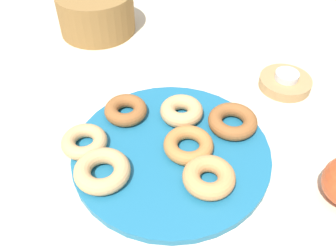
% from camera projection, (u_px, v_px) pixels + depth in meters
% --- Properties ---
extents(ground_plane, '(2.40, 2.40, 0.00)m').
position_uv_depth(ground_plane, '(171.00, 155.00, 0.67)').
color(ground_plane, beige).
extents(donut_plate, '(0.35, 0.35, 0.01)m').
position_uv_depth(donut_plate, '(171.00, 152.00, 0.67)').
color(donut_plate, '#1E6B93').
rests_on(donut_plate, ground_plane).
extents(donut_0, '(0.12, 0.12, 0.03)m').
position_uv_depth(donut_0, '(188.00, 145.00, 0.65)').
color(donut_0, '#BC7A3D').
rests_on(donut_0, donut_plate).
extents(donut_1, '(0.10, 0.10, 0.03)m').
position_uv_depth(donut_1, '(209.00, 177.00, 0.60)').
color(donut_1, tan).
rests_on(donut_1, donut_plate).
extents(donut_2, '(0.12, 0.12, 0.03)m').
position_uv_depth(donut_2, '(182.00, 111.00, 0.71)').
color(donut_2, tan).
rests_on(donut_2, donut_plate).
extents(donut_3, '(0.12, 0.12, 0.03)m').
position_uv_depth(donut_3, '(233.00, 121.00, 0.69)').
color(donut_3, '#995B2D').
rests_on(donut_3, donut_plate).
extents(donut_4, '(0.10, 0.10, 0.03)m').
position_uv_depth(donut_4, '(126.00, 110.00, 0.72)').
color(donut_4, '#995B2D').
rests_on(donut_4, donut_plate).
extents(donut_5, '(0.13, 0.13, 0.03)m').
position_uv_depth(donut_5, '(102.00, 171.00, 0.61)').
color(donut_5, tan).
rests_on(donut_5, donut_plate).
extents(donut_6, '(0.09, 0.09, 0.03)m').
position_uv_depth(donut_6, '(84.00, 142.00, 0.66)').
color(donut_6, tan).
rests_on(donut_6, donut_plate).
extents(candle_holder, '(0.11, 0.11, 0.02)m').
position_uv_depth(candle_holder, '(285.00, 83.00, 0.80)').
color(candle_holder, tan).
rests_on(candle_holder, ground_plane).
extents(tealight, '(0.05, 0.05, 0.01)m').
position_uv_depth(tealight, '(287.00, 76.00, 0.79)').
color(tealight, silver).
rests_on(tealight, candle_holder).
extents(basket, '(0.23, 0.23, 0.10)m').
position_uv_depth(basket, '(96.00, 12.00, 0.94)').
color(basket, olive).
rests_on(basket, ground_plane).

